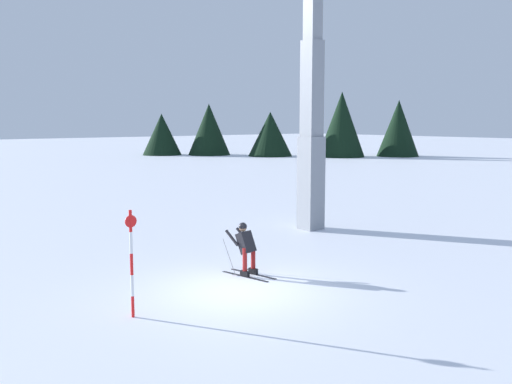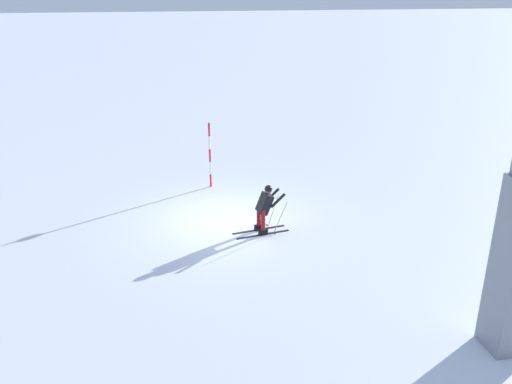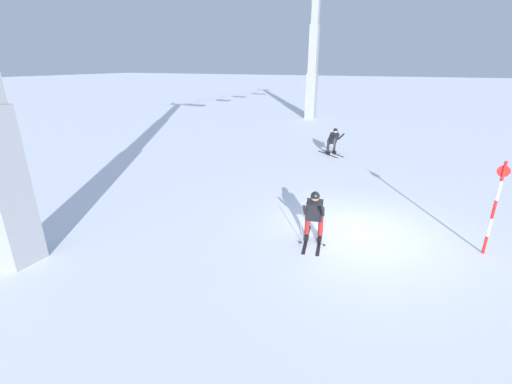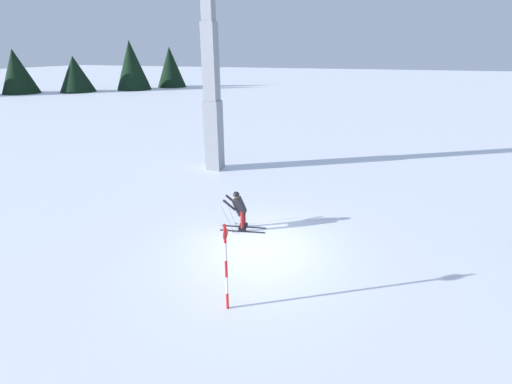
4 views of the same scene
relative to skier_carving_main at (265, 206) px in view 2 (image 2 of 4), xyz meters
The scene contains 3 objects.
ground_plane 1.78m from the skier_carving_main, 45.87° to the right, with size 260.00×260.00×0.00m, color white.
skier_carving_main is the anchor object (origin of this frame).
trail_marker_pole 4.38m from the skier_carving_main, 73.52° to the right, with size 0.07×0.28×2.45m.
Camera 2 is at (1.87, 15.64, 7.18)m, focal length 37.37 mm.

